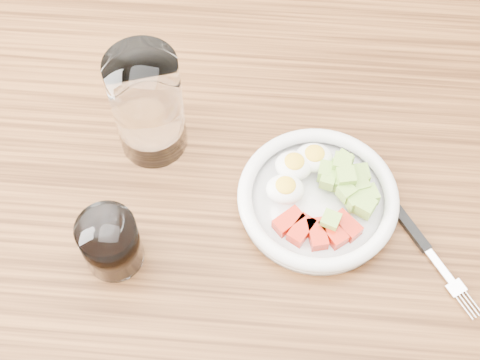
# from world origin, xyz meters

# --- Properties ---
(ground) EXTENTS (4.00, 4.00, 0.00)m
(ground) POSITION_xyz_m (0.00, 0.00, 0.00)
(ground) COLOR brown
(ground) RESTS_ON ground
(dining_table) EXTENTS (1.50, 0.90, 0.77)m
(dining_table) POSITION_xyz_m (0.00, 0.00, 0.67)
(dining_table) COLOR brown
(dining_table) RESTS_ON ground
(bowl) EXTENTS (0.22, 0.22, 0.06)m
(bowl) POSITION_xyz_m (0.10, 0.00, 0.79)
(bowl) COLOR white
(bowl) RESTS_ON dining_table
(fork) EXTENTS (0.12, 0.17, 0.01)m
(fork) POSITION_xyz_m (0.23, -0.04, 0.77)
(fork) COLOR black
(fork) RESTS_ON dining_table
(water_glass) EXTENTS (0.10, 0.10, 0.17)m
(water_glass) POSITION_xyz_m (-0.14, 0.08, 0.86)
(water_glass) COLOR white
(water_glass) RESTS_ON dining_table
(coffee_glass) EXTENTS (0.07, 0.07, 0.09)m
(coffee_glass) POSITION_xyz_m (-0.16, -0.10, 0.81)
(coffee_glass) COLOR white
(coffee_glass) RESTS_ON dining_table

